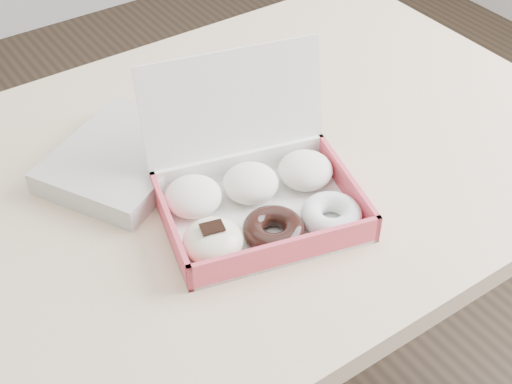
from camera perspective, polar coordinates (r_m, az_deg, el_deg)
table at (r=1.18m, az=-1.87°, el=-0.40°), size 1.20×0.80×0.75m
donut_box at (r=1.02m, az=-0.01°, el=-0.24°), size 0.33×0.31×0.20m
newspapers at (r=1.13m, az=-10.52°, el=2.65°), size 0.29×0.28×0.04m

